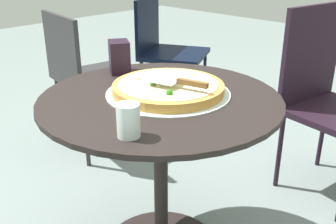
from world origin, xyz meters
name	(u,v)px	position (x,y,z in m)	size (l,w,h in m)	color
patio_table	(161,145)	(0.00, 0.00, 0.49)	(0.84, 0.84, 0.68)	black
pizza_on_tray	(168,88)	(0.00, -0.04, 0.70)	(0.44, 0.44, 0.06)	silver
pizza_server	(179,82)	(-0.06, -0.03, 0.74)	(0.22, 0.10, 0.02)	silver
drinking_cup	(128,120)	(-0.16, 0.28, 0.73)	(0.07, 0.07, 0.09)	silver
napkin_dispenser	(119,57)	(0.32, -0.08, 0.75)	(0.10, 0.08, 0.13)	black
patio_chair_near	(85,71)	(0.95, -0.33, 0.50)	(0.48, 0.48, 0.83)	#2C2B2D
patio_chair_far	(327,91)	(-0.21, -0.92, 0.51)	(0.49, 0.49, 0.91)	black
patio_chair_corner	(165,46)	(1.02, -1.05, 0.50)	(0.57, 0.57, 0.84)	black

